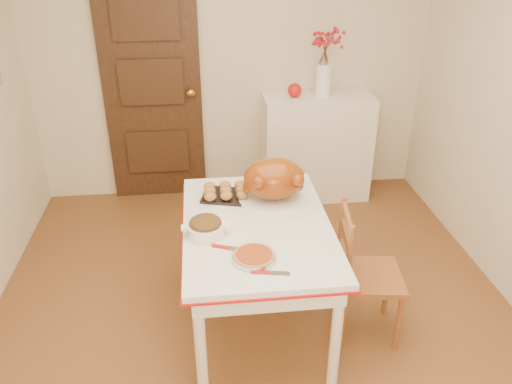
{
  "coord_description": "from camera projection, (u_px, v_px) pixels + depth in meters",
  "views": [
    {
      "loc": [
        -0.29,
        -2.47,
        2.31
      ],
      "look_at": [
        0.0,
        0.1,
        0.94
      ],
      "focal_mm": 35.74,
      "sensor_mm": 36.0,
      "label": 1
    }
  ],
  "objects": [
    {
      "name": "floor",
      "position": [
        257.0,
        328.0,
        3.28
      ],
      "size": [
        3.5,
        4.0,
        0.0
      ],
      "primitive_type": "cube",
      "color": "brown",
      "rests_on": "ground"
    },
    {
      "name": "wall_back",
      "position": [
        231.0,
        61.0,
        4.45
      ],
      "size": [
        3.5,
        0.0,
        2.5
      ],
      "primitive_type": "cube",
      "color": "beige",
      "rests_on": "ground"
    },
    {
      "name": "door_back",
      "position": [
        152.0,
        89.0,
        4.46
      ],
      "size": [
        0.85,
        0.06,
        2.06
      ],
      "primitive_type": "cube",
      "color": "black",
      "rests_on": "ground"
    },
    {
      "name": "sideboard",
      "position": [
        316.0,
        147.0,
        4.69
      ],
      "size": [
        0.97,
        0.43,
        0.97
      ],
      "primitive_type": "cube",
      "color": "silver",
      "rests_on": "floor"
    },
    {
      "name": "kitchen_table",
      "position": [
        257.0,
        276.0,
        3.14
      ],
      "size": [
        0.87,
        1.28,
        0.76
      ],
      "primitive_type": null,
      "color": "silver",
      "rests_on": "floor"
    },
    {
      "name": "chair_oak",
      "position": [
        370.0,
        274.0,
        3.07
      ],
      "size": [
        0.43,
        0.43,
        0.87
      ],
      "primitive_type": null,
      "rotation": [
        0.0,
        0.0,
        1.44
      ],
      "color": "brown",
      "rests_on": "floor"
    },
    {
      "name": "berry_vase",
      "position": [
        324.0,
        63.0,
        4.33
      ],
      "size": [
        0.3,
        0.3,
        0.58
      ],
      "primitive_type": null,
      "color": "white",
      "rests_on": "sideboard"
    },
    {
      "name": "apple",
      "position": [
        295.0,
        90.0,
        4.42
      ],
      "size": [
        0.12,
        0.12,
        0.12
      ],
      "primitive_type": "sphere",
      "color": "#B7130F",
      "rests_on": "sideboard"
    },
    {
      "name": "turkey_platter",
      "position": [
        274.0,
        181.0,
        3.14
      ],
      "size": [
        0.5,
        0.43,
        0.28
      ],
      "primitive_type": null,
      "rotation": [
        0.0,
        0.0,
        -0.2
      ],
      "color": "#A4390C",
      "rests_on": "kitchen_table"
    },
    {
      "name": "pumpkin_pie",
      "position": [
        254.0,
        256.0,
        2.63
      ],
      "size": [
        0.26,
        0.26,
        0.05
      ],
      "primitive_type": "cylinder",
      "rotation": [
        0.0,
        0.0,
        -0.14
      ],
      "color": "#903714",
      "rests_on": "kitchen_table"
    },
    {
      "name": "stuffing_dish",
      "position": [
        206.0,
        227.0,
        2.83
      ],
      "size": [
        0.32,
        0.29,
        0.1
      ],
      "primitive_type": null,
      "rotation": [
        0.0,
        0.0,
        -0.32
      ],
      "color": "#523818",
      "rests_on": "kitchen_table"
    },
    {
      "name": "rolls_tray",
      "position": [
        226.0,
        192.0,
        3.23
      ],
      "size": [
        0.34,
        0.29,
        0.08
      ],
      "primitive_type": null,
      "rotation": [
        0.0,
        0.0,
        -0.27
      ],
      "color": "#A76A37",
      "rests_on": "kitchen_table"
    },
    {
      "name": "pie_server",
      "position": [
        270.0,
        273.0,
        2.53
      ],
      "size": [
        0.2,
        0.09,
        0.01
      ],
      "primitive_type": null,
      "rotation": [
        0.0,
        0.0,
        -0.19
      ],
      "color": "silver",
      "rests_on": "kitchen_table"
    },
    {
      "name": "carving_knife",
      "position": [
        235.0,
        249.0,
        2.72
      ],
      "size": [
        0.26,
        0.15,
        0.01
      ],
      "primitive_type": null,
      "rotation": [
        0.0,
        0.0,
        -0.38
      ],
      "color": "silver",
      "rests_on": "kitchen_table"
    },
    {
      "name": "drinking_glass",
      "position": [
        262.0,
        176.0,
        3.38
      ],
      "size": [
        0.07,
        0.07,
        0.12
      ],
      "primitive_type": "cylinder",
      "rotation": [
        0.0,
        0.0,
        0.05
      ],
      "color": "white",
      "rests_on": "kitchen_table"
    },
    {
      "name": "shaker_pair",
      "position": [
        296.0,
        178.0,
        3.39
      ],
      "size": [
        0.11,
        0.07,
        0.1
      ],
      "primitive_type": null,
      "rotation": [
        0.0,
        0.0,
        -0.35
      ],
      "color": "white",
      "rests_on": "kitchen_table"
    }
  ]
}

